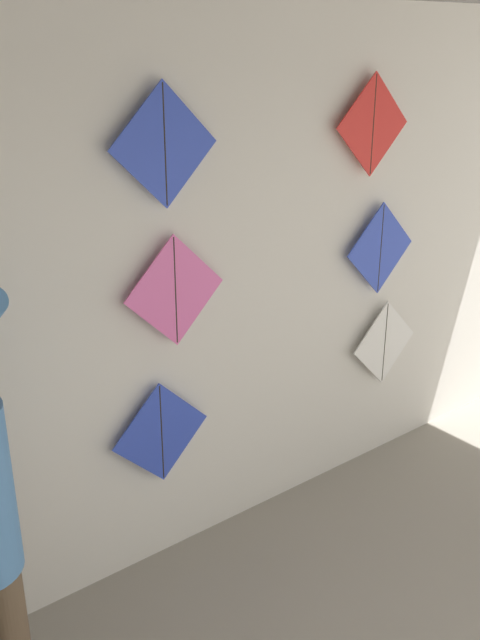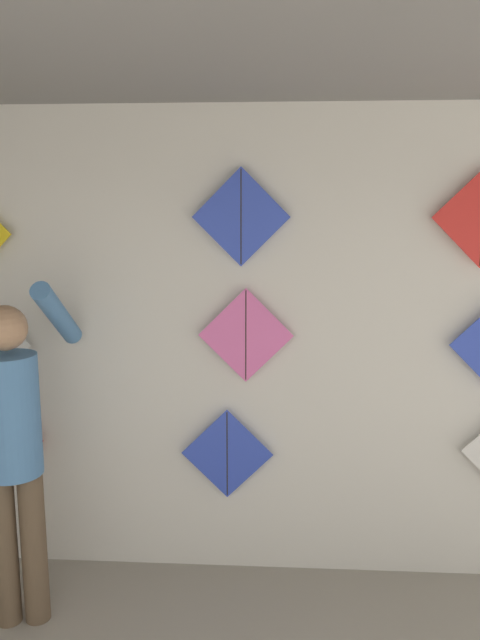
% 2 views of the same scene
% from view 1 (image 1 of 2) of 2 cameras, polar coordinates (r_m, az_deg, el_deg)
% --- Properties ---
extents(back_panel, '(5.88, 0.06, 2.80)m').
position_cam_1_polar(back_panel, '(3.47, -6.35, 1.08)').
color(back_panel, silver).
rests_on(back_panel, ground).
extents(kite_1, '(0.55, 0.01, 0.55)m').
position_cam_1_polar(kite_1, '(3.63, -6.32, -8.95)').
color(kite_1, blue).
extents(kite_2, '(0.55, 0.01, 0.55)m').
position_cam_1_polar(kite_2, '(4.58, 11.48, -1.79)').
color(kite_2, white).
extents(kite_4, '(0.55, 0.01, 0.55)m').
position_cam_1_polar(kite_4, '(3.38, -5.21, 2.33)').
color(kite_4, pink).
extents(kite_5, '(0.55, 0.01, 0.55)m').
position_cam_1_polar(kite_5, '(4.30, 11.17, 5.63)').
color(kite_5, blue).
extents(kite_7, '(0.55, 0.01, 0.55)m').
position_cam_1_polar(kite_7, '(3.21, -6.02, 13.71)').
color(kite_7, blue).
extents(kite_8, '(0.55, 0.01, 0.55)m').
position_cam_1_polar(kite_8, '(4.06, 10.59, 15.09)').
color(kite_8, red).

